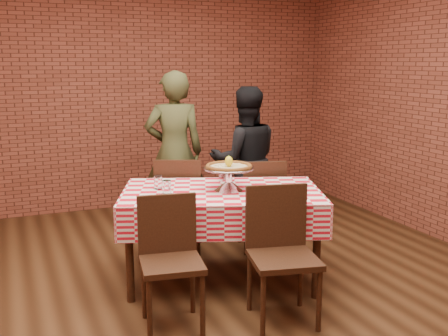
{
  "coord_description": "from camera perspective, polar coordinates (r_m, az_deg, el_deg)",
  "views": [
    {
      "loc": [
        -1.24,
        -3.36,
        1.78
      ],
      "look_at": [
        0.39,
        0.53,
        0.92
      ],
      "focal_mm": 42.5,
      "sensor_mm": 36.0,
      "label": 1
    }
  ],
  "objects": [
    {
      "name": "pizza",
      "position": [
        4.21,
        0.52,
        0.09
      ],
      "size": [
        0.39,
        0.39,
        0.03
      ],
      "primitive_type": "cylinder",
      "rotation": [
        0.0,
        0.0,
        -0.06
      ],
      "color": "#C4B78C",
      "rests_on": "pizza_stand"
    },
    {
      "name": "chair_near_right",
      "position": [
        3.68,
        6.43,
        -9.52
      ],
      "size": [
        0.53,
        0.53,
        0.93
      ],
      "primitive_type": null,
      "rotation": [
        0.0,
        0.0,
        -0.21
      ],
      "color": "#3A2012",
      "rests_on": "ground"
    },
    {
      "name": "back_wall",
      "position": [
        6.49,
        -11.72,
        8.34
      ],
      "size": [
        5.5,
        0.0,
        5.5
      ],
      "primitive_type": "plane",
      "rotation": [
        1.57,
        0.0,
        0.0
      ],
      "color": "brown",
      "rests_on": "ground"
    },
    {
      "name": "condiment_caddy",
      "position": [
        4.54,
        0.2,
        -0.49
      ],
      "size": [
        0.14,
        0.13,
        0.16
      ],
      "primitive_type": "cube",
      "rotation": [
        0.0,
        0.0,
        -0.49
      ],
      "color": "silver",
      "rests_on": "tablecloth"
    },
    {
      "name": "table",
      "position": [
        4.36,
        -0.25,
        -7.3
      ],
      "size": [
        1.78,
        1.41,
        0.75
      ],
      "primitive_type": "cube",
      "rotation": [
        0.0,
        0.0,
        -0.35
      ],
      "color": "#3A2012",
      "rests_on": "ground"
    },
    {
      "name": "diner_olive",
      "position": [
        5.58,
        -5.37,
        1.76
      ],
      "size": [
        0.69,
        0.53,
        1.68
      ],
      "primitive_type": "imported",
      "rotation": [
        0.0,
        0.0,
        2.93
      ],
      "color": "#424625",
      "rests_on": "ground"
    },
    {
      "name": "chair_far_right",
      "position": [
        5.08,
        3.94,
        -3.82
      ],
      "size": [
        0.49,
        0.49,
        0.88
      ],
      "primitive_type": null,
      "rotation": [
        0.0,
        0.0,
        2.89
      ],
      "color": "#3A2012",
      "rests_on": "ground"
    },
    {
      "name": "chair_far_left",
      "position": [
        5.04,
        -4.77,
        -3.8
      ],
      "size": [
        0.56,
        0.56,
        0.91
      ],
      "primitive_type": null,
      "rotation": [
        0.0,
        0.0,
        2.74
      ],
      "color": "#3A2012",
      "rests_on": "ground"
    },
    {
      "name": "diner_black",
      "position": [
        5.52,
        2.28,
        0.85
      ],
      "size": [
        0.86,
        0.74,
        1.52
      ],
      "primitive_type": "imported",
      "rotation": [
        0.0,
        0.0,
        2.9
      ],
      "color": "black",
      "rests_on": "ground"
    },
    {
      "name": "lemon",
      "position": [
        4.2,
        0.52,
        0.73
      ],
      "size": [
        0.07,
        0.07,
        0.08
      ],
      "primitive_type": "ellipsoid",
      "rotation": [
        0.0,
        0.0,
        -0.06
      ],
      "color": "yellow",
      "rests_on": "pizza"
    },
    {
      "name": "pizza_stand",
      "position": [
        4.23,
        0.52,
        -1.19
      ],
      "size": [
        0.43,
        0.43,
        0.18
      ],
      "primitive_type": null,
      "rotation": [
        0.0,
        0.0,
        -0.06
      ],
      "color": "silver",
      "rests_on": "tablecloth"
    },
    {
      "name": "tablecloth",
      "position": [
        4.28,
        -0.26,
        -4.14
      ],
      "size": [
        1.83,
        1.46,
        0.27
      ],
      "primitive_type": null,
      "rotation": [
        0.0,
        0.0,
        -0.35
      ],
      "color": "red",
      "rests_on": "table"
    },
    {
      "name": "sweetener_packet_a",
      "position": [
        4.16,
        8.25,
        -2.79
      ],
      "size": [
        0.06,
        0.05,
        0.0
      ],
      "primitive_type": "cube",
      "rotation": [
        0.0,
        0.0,
        -0.3
      ],
      "color": "white",
      "rests_on": "tablecloth"
    },
    {
      "name": "side_plate",
      "position": [
        4.2,
        6.23,
        -2.54
      ],
      "size": [
        0.23,
        0.23,
        0.01
      ],
      "primitive_type": "cylinder",
      "rotation": [
        0.0,
        0.0,
        -0.35
      ],
      "color": "white",
      "rests_on": "tablecloth"
    },
    {
      "name": "water_glass_left",
      "position": [
        4.14,
        -6.18,
        -2.06
      ],
      "size": [
        0.09,
        0.09,
        0.11
      ],
      "primitive_type": "cylinder",
      "rotation": [
        0.0,
        0.0,
        -0.35
      ],
      "color": "white",
      "rests_on": "tablecloth"
    },
    {
      "name": "ground",
      "position": [
        4.0,
        -2.24,
        -14.91
      ],
      "size": [
        6.0,
        6.0,
        0.0
      ],
      "primitive_type": "plane",
      "color": "black",
      "rests_on": "ground"
    },
    {
      "name": "chair_near_left",
      "position": [
        3.6,
        -5.65,
        -10.37
      ],
      "size": [
        0.46,
        0.46,
        0.88
      ],
      "primitive_type": null,
      "rotation": [
        0.0,
        0.0,
        -0.15
      ],
      "color": "#3A2012",
      "rests_on": "ground"
    },
    {
      "name": "sweetener_packet_b",
      "position": [
        4.2,
        8.91,
        -2.68
      ],
      "size": [
        0.06,
        0.05,
        0.0
      ],
      "primitive_type": "cube",
      "rotation": [
        0.0,
        0.0,
        -0.45
      ],
      "color": "white",
      "rests_on": "tablecloth"
    },
    {
      "name": "water_glass_right",
      "position": [
        4.32,
        -7.08,
        -1.54
      ],
      "size": [
        0.09,
        0.09,
        0.11
      ],
      "primitive_type": "cylinder",
      "rotation": [
        0.0,
        0.0,
        -0.35
      ],
      "color": "white",
      "rests_on": "tablecloth"
    }
  ]
}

